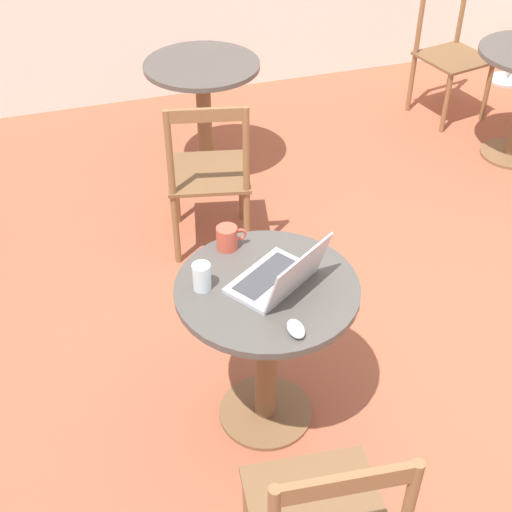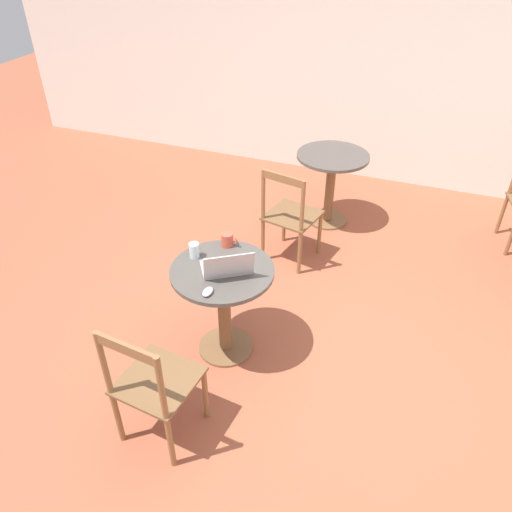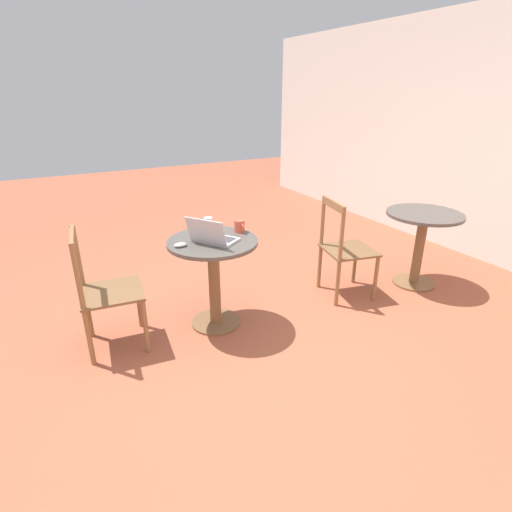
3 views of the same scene
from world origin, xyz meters
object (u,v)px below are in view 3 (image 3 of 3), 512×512
Objects in this scene: chair_far_front at (345,249)px; mug at (239,226)px; chair_near_front at (105,292)px; drinking_glass at (208,224)px; cafe_table_near at (214,264)px; cafe_table_far at (422,233)px; laptop at (213,237)px; mouse at (180,245)px.

chair_far_front reaches higher than mug.
drinking_glass is at bearing 99.49° from chair_near_front.
cafe_table_far is at bearing 82.70° from cafe_table_near.
laptop reaches higher than mug.
chair_near_front reaches higher than mug.
cafe_table_near is 0.84m from chair_near_front.
mug reaches higher than cafe_table_far.
laptop reaches higher than chair_far_front.
mug reaches higher than mouse.
mug is at bearing 105.80° from cafe_table_near.
chair_far_front is (0.18, 2.11, 0.00)m from chair_near_front.
cafe_table_near is 0.80× the size of chair_far_front.
cafe_table_near is at bearing -97.30° from cafe_table_far.
cafe_table_far is 7.52× the size of mouse.
cafe_table_far is 6.80× the size of drinking_glass.
laptop is at bearing -67.21° from mug.
drinking_glass is (-0.33, -1.21, 0.34)m from chair_far_front.
chair_near_front is at bearing -80.51° from drinking_glass.
mouse is at bearing -96.03° from cafe_table_far.
cafe_table_near and cafe_table_far have the same top height.
cafe_table_far is (0.27, 2.08, 0.00)m from cafe_table_near.
cafe_table_far is 0.83m from chair_far_front.
mouse is at bearing -92.64° from chair_far_front.
chair_near_front is 0.65m from mouse.
cafe_table_near is 5.99× the size of mug.
mug is (-0.12, 0.29, 0.00)m from laptop.
cafe_table_far is 2.12m from laptop.
cafe_table_far is 0.80× the size of chair_near_front.
laptop is 0.26m from mouse.
drinking_glass is at bearing -105.11° from chair_far_front.
chair_near_front is at bearing -94.83° from chair_far_front.
drinking_glass is at bearing -127.18° from mug.
cafe_table_near is at bearing -74.20° from mug.
cafe_table_far is at bearing 83.92° from laptop.
mug is (0.01, 1.11, 0.34)m from chair_near_front.
cafe_table_far is at bearing 83.06° from chair_near_front.
chair_far_front is at bearing 85.17° from chair_near_front.
mug is (-0.34, -1.81, 0.26)m from cafe_table_far.
laptop is (0.13, 0.82, 0.33)m from chair_near_front.
laptop is at bearing -15.52° from drinking_glass.
mouse is at bearing 79.30° from chair_near_front.
laptop is at bearing 80.85° from chair_near_front.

